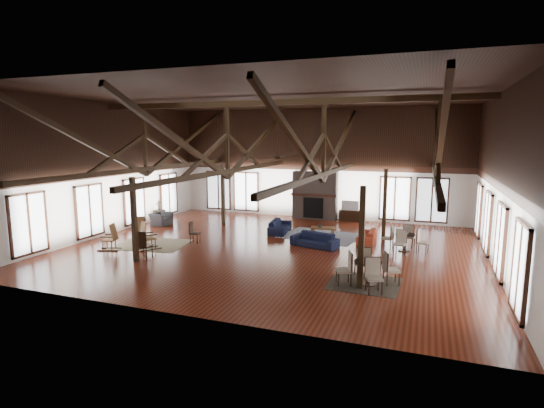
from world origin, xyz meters
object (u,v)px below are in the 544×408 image
(sofa_navy_front, at_px, (315,240))
(tv_console, at_px, (350,215))
(sofa_navy_left, at_px, (280,226))
(coffee_table, at_px, (323,228))
(armchair, at_px, (161,219))
(cafe_table_near, at_px, (368,268))
(cafe_table_far, at_px, (405,239))
(sofa_orange, at_px, (367,236))

(sofa_navy_front, xyz_separation_m, tv_console, (0.43, 5.99, 0.00))
(sofa_navy_left, distance_m, coffee_table, 2.09)
(armchair, xyz_separation_m, cafe_table_near, (11.11, -5.41, 0.19))
(coffee_table, xyz_separation_m, tv_console, (0.55, 4.05, -0.07))
(sofa_navy_left, distance_m, cafe_table_far, 5.89)
(sofa_orange, bearing_deg, sofa_navy_front, -50.11)
(sofa_navy_front, bearing_deg, cafe_table_far, 23.98)
(armchair, bearing_deg, cafe_table_near, -111.88)
(sofa_orange, relative_size, coffee_table, 1.51)
(cafe_table_near, height_order, cafe_table_far, cafe_table_near)
(sofa_navy_front, xyz_separation_m, cafe_table_far, (3.49, 0.56, 0.19))
(sofa_navy_left, height_order, cafe_table_near, cafe_table_near)
(sofa_orange, relative_size, tv_console, 1.52)
(coffee_table, relative_size, tv_console, 1.01)
(sofa_orange, xyz_separation_m, cafe_table_far, (1.60, -1.04, 0.22))
(sofa_navy_front, distance_m, sofa_navy_left, 3.00)
(coffee_table, distance_m, cafe_table_far, 3.87)
(sofa_navy_left, bearing_deg, coffee_table, -99.09)
(coffee_table, xyz_separation_m, cafe_table_far, (3.62, -1.38, 0.12))
(armchair, relative_size, cafe_table_near, 0.50)
(cafe_table_near, xyz_separation_m, tv_console, (-2.21, 9.86, -0.22))
(coffee_table, relative_size, cafe_table_far, 0.62)
(coffee_table, bearing_deg, cafe_table_near, -76.23)
(sofa_navy_front, distance_m, armchair, 8.60)
(coffee_table, distance_m, tv_console, 4.08)
(coffee_table, bearing_deg, sofa_navy_front, -98.08)
(coffee_table, distance_m, cafe_table_near, 6.44)
(cafe_table_near, distance_m, tv_console, 10.11)
(sofa_navy_front, xyz_separation_m, coffee_table, (-0.12, 1.94, 0.07))
(sofa_navy_front, relative_size, sofa_navy_left, 0.99)
(tv_console, bearing_deg, cafe_table_near, -77.36)
(sofa_navy_left, bearing_deg, sofa_orange, -102.56)
(cafe_table_far, bearing_deg, cafe_table_near, -100.81)
(sofa_orange, relative_size, cafe_table_far, 0.94)
(sofa_navy_front, height_order, cafe_table_far, cafe_table_far)
(armchair, xyz_separation_m, tv_console, (8.89, 4.45, -0.03))
(armchair, bearing_deg, sofa_navy_left, -81.36)
(sofa_navy_left, distance_m, sofa_orange, 4.12)
(tv_console, bearing_deg, sofa_orange, -71.61)
(sofa_navy_left, xyz_separation_m, cafe_table_near, (4.85, -5.91, 0.22))
(cafe_table_near, bearing_deg, coffee_table, 115.43)
(sofa_orange, xyz_separation_m, tv_console, (-1.46, 4.38, 0.03))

